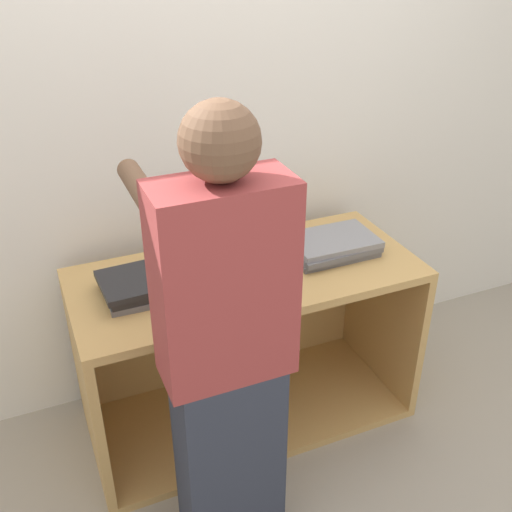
# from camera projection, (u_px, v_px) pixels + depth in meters

# --- Properties ---
(ground_plane) EXTENTS (12.00, 12.00, 0.00)m
(ground_plane) POSITION_uv_depth(u_px,v_px,m) (276.00, 462.00, 2.54)
(ground_plane) COLOR #9E9384
(wall_back) EXTENTS (8.00, 0.05, 2.40)m
(wall_back) POSITION_uv_depth(u_px,v_px,m) (208.00, 138.00, 2.54)
(wall_back) COLOR silver
(wall_back) RESTS_ON ground_plane
(cart) EXTENTS (1.41, 0.63, 0.77)m
(cart) POSITION_uv_depth(u_px,v_px,m) (241.00, 337.00, 2.67)
(cart) COLOR tan
(cart) RESTS_ON ground_plane
(laptop_open) EXTENTS (0.36, 0.36, 0.24)m
(laptop_open) POSITION_uv_depth(u_px,v_px,m) (241.00, 254.00, 2.44)
(laptop_open) COLOR #B7B7BC
(laptop_open) RESTS_ON cart
(laptop_stack_left) EXTENTS (0.39, 0.26, 0.07)m
(laptop_stack_left) POSITION_uv_depth(u_px,v_px,m) (152.00, 283.00, 2.27)
(laptop_stack_left) COLOR slate
(laptop_stack_left) RESTS_ON cart
(laptop_stack_right) EXTENTS (0.37, 0.26, 0.07)m
(laptop_stack_right) POSITION_uv_depth(u_px,v_px,m) (331.00, 245.00, 2.53)
(laptop_stack_right) COLOR slate
(laptop_stack_right) RESTS_ON cart
(person) EXTENTS (0.40, 0.53, 1.63)m
(person) POSITION_uv_depth(u_px,v_px,m) (226.00, 360.00, 1.85)
(person) COLOR #2D3342
(person) RESTS_ON ground_plane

